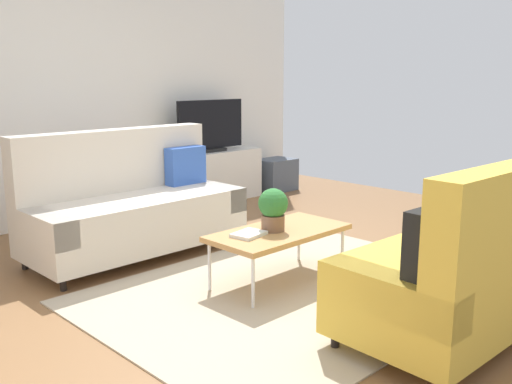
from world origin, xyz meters
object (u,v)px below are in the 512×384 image
tv (211,127)px  bottle_0 (184,147)px  tv_console (210,176)px  couch_green (477,261)px  vase_0 (170,149)px  storage_trunk (276,175)px  couch_beige (132,205)px  table_book_0 (249,234)px  coffee_table (279,233)px  potted_plant (273,208)px  bottle_1 (192,147)px

tv → bottle_0: tv is taller
tv_console → bottle_0: 0.60m
bottle_0 → couch_green: bearing=-101.3°
tv → vase_0: size_ratio=6.49×
couch_green → tv: 4.21m
storage_trunk → tv: bearing=175.8°
couch_green → storage_trunk: bearing=61.5°
couch_beige → couch_green: size_ratio=0.99×
tv_console → storage_trunk: tv_console is taller
couch_green → bottle_0: 4.07m
table_book_0 → vase_0: bearing=65.3°
coffee_table → storage_trunk: size_ratio=2.12×
coffee_table → potted_plant: potted_plant is taller
potted_plant → couch_beige: bearing=103.8°
couch_beige → storage_trunk: couch_beige is taller
bottle_0 → coffee_table: bearing=-112.8°
tv_console → potted_plant: (-1.55, -2.57, 0.27)m
couch_green → bottle_1: 4.09m
tv_console → bottle_1: size_ratio=8.37×
couch_green → tv_console: bearing=75.3°
couch_green → bottle_0: size_ratio=10.36×
tv → potted_plant: size_ratio=3.08×
potted_plant → table_book_0: bearing=173.9°
coffee_table → storage_trunk: storage_trunk is taller
tv_console → storage_trunk: size_ratio=2.69×
couch_green → table_book_0: 1.57m
coffee_table → table_book_0: table_book_0 is taller
tv → bottle_0: size_ratio=5.36×
coffee_table → tv: size_ratio=1.10×
coffee_table → table_book_0: bearing=170.3°
tv_console → couch_beige: bearing=-148.1°
tv_console → tv: tv is taller
tv_console → couch_green: bearing=-106.9°
couch_green → coffee_table: couch_green is taller
table_book_0 → vase_0: 2.88m
tv → bottle_0: 0.48m
vase_0 → bottle_0: bottle_0 is taller
coffee_table → bottle_1: bearing=65.1°
tv → potted_plant: 3.01m
coffee_table → vase_0: vase_0 is taller
potted_plant → bottle_1: size_ratio=1.94×
coffee_table → storage_trunk: (2.60, 2.50, -0.17)m
table_book_0 → bottle_1: (1.46, 2.51, 0.29)m
storage_trunk → bottle_0: bottle_0 is taller
coffee_table → vase_0: (0.92, 2.65, 0.32)m
vase_0 → bottle_1: 0.28m
tv_console → tv: 0.63m
bottle_1 → potted_plant: bearing=-115.9°
couch_green → table_book_0: bearing=112.9°
tv → table_book_0: size_ratio=4.17×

